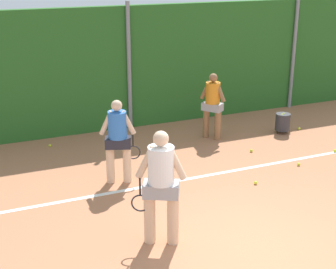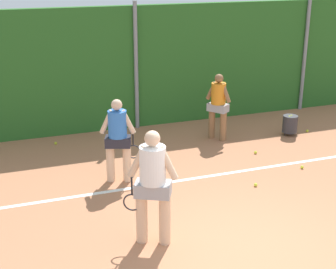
{
  "view_description": "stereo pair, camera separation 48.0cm",
  "coord_description": "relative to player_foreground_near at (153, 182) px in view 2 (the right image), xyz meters",
  "views": [
    {
      "loc": [
        -3.75,
        -5.34,
        4.15
      ],
      "look_at": [
        -0.32,
        2.85,
        0.95
      ],
      "focal_mm": 52.95,
      "sensor_mm": 36.0,
      "label": 1
    },
    {
      "loc": [
        -3.31,
        -5.52,
        4.15
      ],
      "look_at": [
        -0.32,
        2.85,
        0.95
      ],
      "focal_mm": 52.95,
      "sensor_mm": 36.0,
      "label": 2
    }
  ],
  "objects": [
    {
      "name": "fence_post_center",
      "position": [
        1.29,
        5.29,
        0.57
      ],
      "size": [
        0.1,
        0.1,
        3.17
      ],
      "primitive_type": "cylinder",
      "color": "gray",
      "rests_on": "ground_plane"
    },
    {
      "name": "tennis_ball_4",
      "position": [
        3.27,
        2.67,
        -0.98
      ],
      "size": [
        0.07,
        0.07,
        0.07
      ],
      "primitive_type": "sphere",
      "color": "#CCDB33",
      "rests_on": "ground_plane"
    },
    {
      "name": "tennis_ball_2",
      "position": [
        3.77,
        1.62,
        -0.98
      ],
      "size": [
        0.07,
        0.07,
        0.07
      ],
      "primitive_type": "sphere",
      "color": "#CCDB33",
      "rests_on": "ground_plane"
    },
    {
      "name": "tennis_ball_6",
      "position": [
        -0.86,
        4.75,
        -0.98
      ],
      "size": [
        0.07,
        0.07,
        0.07
      ],
      "primitive_type": "sphere",
      "color": "#CCDB33",
      "rests_on": "ground_plane"
    },
    {
      "name": "hedge_fence_backdrop",
      "position": [
        1.29,
        5.46,
        0.51
      ],
      "size": [
        16.9,
        0.25,
        3.05
      ],
      "primitive_type": "cube",
      "color": "#286023",
      "rests_on": "ground_plane"
    },
    {
      "name": "tennis_ball_1",
      "position": [
        2.45,
        1.2,
        -0.98
      ],
      "size": [
        0.07,
        0.07,
        0.07
      ],
      "primitive_type": "sphere",
      "color": "#CCDB33",
      "rests_on": "ground_plane"
    },
    {
      "name": "player_midcourt",
      "position": [
        0.06,
        2.32,
        -0.09
      ],
      "size": [
        0.76,
        0.43,
        1.65
      ],
      "rotation": [
        0.0,
        0.0,
        5.95
      ],
      "color": "beige",
      "rests_on": "ground_plane"
    },
    {
      "name": "ball_hopper",
      "position": [
        4.65,
        3.48,
        -0.73
      ],
      "size": [
        0.36,
        0.36,
        0.51
      ],
      "color": "#2D2D33",
      "rests_on": "ground_plane"
    },
    {
      "name": "tennis_ball_0",
      "position": [
        5.2,
        3.51,
        -0.98
      ],
      "size": [
        0.07,
        0.07,
        0.07
      ],
      "primitive_type": "sphere",
      "color": "#CCDB33",
      "rests_on": "ground_plane"
    },
    {
      "name": "player_backcourt_far",
      "position": [
        2.86,
        3.82,
        -0.12
      ],
      "size": [
        0.49,
        0.57,
        1.6
      ],
      "rotation": [
        0.0,
        0.0,
        2.18
      ],
      "color": "#8C603D",
      "rests_on": "ground_plane"
    },
    {
      "name": "fence_post_right",
      "position": [
        6.17,
        5.29,
        0.57
      ],
      "size": [
        0.1,
        0.1,
        3.17
      ],
      "primitive_type": "cylinder",
      "color": "gray",
      "rests_on": "ground_plane"
    },
    {
      "name": "court_baseline_paint",
      "position": [
        1.29,
        1.92,
        -1.01
      ],
      "size": [
        12.35,
        0.1,
        0.01
      ],
      "primitive_type": "cube",
      "color": "white",
      "rests_on": "ground_plane"
    },
    {
      "name": "ground_plane",
      "position": [
        1.29,
        1.04,
        -1.02
      ],
      "size": [
        26.0,
        26.0,
        0.0
      ],
      "primitive_type": "plane",
      "color": "#B2704C"
    },
    {
      "name": "player_foreground_near",
      "position": [
        0.0,
        0.0,
        0.0
      ],
      "size": [
        0.78,
        0.52,
        1.82
      ],
      "rotation": [
        0.0,
        0.0,
        2.66
      ],
      "color": "beige",
      "rests_on": "ground_plane"
    }
  ]
}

